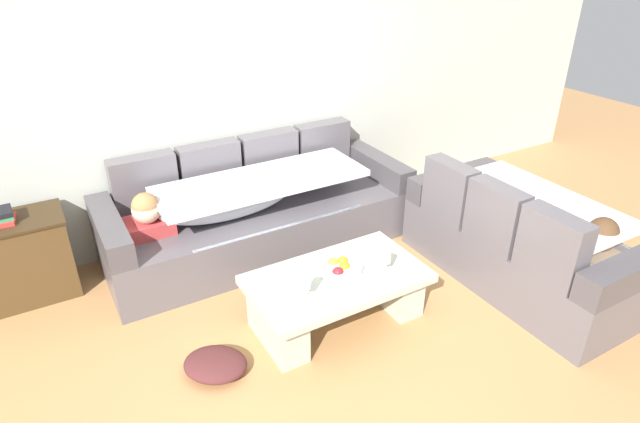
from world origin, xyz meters
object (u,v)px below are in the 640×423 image
Objects in this scene: wine_glass_near_left at (306,283)px; book_stack_on_cabinet at (3,216)px; side_cabinet at (19,260)px; couch_near_window at (523,241)px; fruit_bowl at (341,269)px; crumpled_garment at (215,364)px; couch_along_wall at (254,214)px; coffee_table at (337,292)px; wine_glass_near_right at (386,258)px; open_magazine at (361,268)px.

wine_glass_near_left is 0.81× the size of book_stack_on_cabinet.
wine_glass_near_left is at bearing -44.25° from side_cabinet.
fruit_bowl is (-1.48, 0.28, 0.09)m from couch_near_window.
crumpled_garment is at bearing 84.65° from couch_near_window.
couch_along_wall is 3.56× the size of side_cabinet.
coffee_table is at bearing 20.42° from wine_glass_near_left.
couch_along_wall is 15.42× the size of wine_glass_near_right.
coffee_table is 7.23× the size of wine_glass_near_right.
book_stack_on_cabinet is (-0.01, 0.00, 0.36)m from side_cabinet.
book_stack_on_cabinet reaches higher than wine_glass_near_right.
wine_glass_near_left is at bearing -166.92° from open_magazine.
wine_glass_near_left is 0.23× the size of side_cabinet.
side_cabinet is (-1.76, 0.22, -0.01)m from couch_along_wall.
wine_glass_near_left reaches higher than coffee_table.
wine_glass_near_left is (-0.30, -0.11, 0.26)m from coffee_table.
coffee_table is at bearing 156.91° from wine_glass_near_right.
crumpled_garment is (-0.61, 0.06, -0.44)m from wine_glass_near_left.
wine_glass_near_right is at bearing -73.07° from couch_along_wall.
coffee_table is 0.23m from open_magazine.
open_magazine is (0.48, 0.09, -0.11)m from wine_glass_near_left.
side_cabinet is (-2.04, 1.42, -0.06)m from open_magazine.
book_stack_on_cabinet is at bearing 143.52° from fruit_bowl.
crumpled_garment is at bearing -56.93° from side_cabinet.
couch_near_window reaches higher than crumpled_garment.
couch_along_wall reaches higher than crumpled_garment.
open_magazine is at bearing -77.11° from couch_along_wall.
wine_glass_near_right reaches higher than open_magazine.
couch_near_window reaches higher than fruit_bowl.
wine_glass_near_left is 0.61m from wine_glass_near_right.
couch_near_window reaches higher than open_magazine.
couch_along_wall reaches higher than coffee_table.
side_cabinet reaches higher than coffee_table.
wine_glass_near_right is (0.30, -0.13, 0.26)m from coffee_table.
coffee_table is 0.19m from fruit_bowl.
wine_glass_near_left is at bearing -99.21° from couch_along_wall.
crumpled_garment is at bearing -176.84° from coffee_table.
couch_near_window is 1.23m from wine_glass_near_right.
coffee_table is 5.82× the size of book_stack_on_cabinet.
wine_glass_near_left is at bearing 84.81° from couch_near_window.
book_stack_on_cabinet is (-2.05, 1.43, 0.30)m from open_magazine.
wine_glass_near_right is 0.23× the size of side_cabinet.
couch_along_wall is at bearing 47.76° from couch_near_window.
fruit_bowl is at bearing 3.14° from crumpled_garment.
fruit_bowl is 1.69× the size of wine_glass_near_left.
couch_along_wall is 1.38m from wine_glass_near_right.
crumpled_garment is (-2.42, 0.23, -0.27)m from couch_near_window.
fruit_bowl is 2.35m from side_cabinet.
couch_near_window is at bearing -42.24° from couch_along_wall.
wine_glass_near_left is 2.19m from book_stack_on_cabinet.
wine_glass_near_left is at bearing -161.07° from fruit_bowl.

